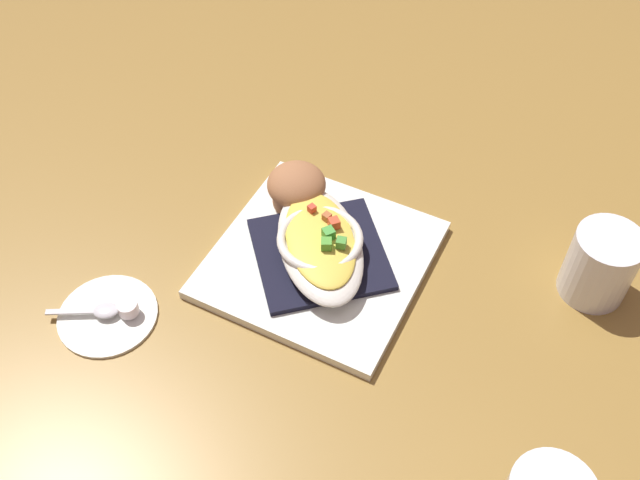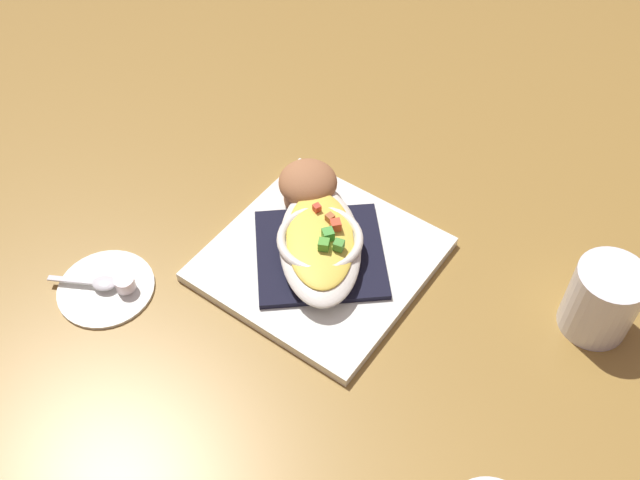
# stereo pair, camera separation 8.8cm
# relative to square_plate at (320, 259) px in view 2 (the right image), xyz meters

# --- Properties ---
(ground_plane) EXTENTS (2.60, 2.60, 0.00)m
(ground_plane) POSITION_rel_square_plate_xyz_m (0.00, 0.00, -0.01)
(ground_plane) COLOR olive
(square_plate) EXTENTS (0.28, 0.28, 0.01)m
(square_plate) POSITION_rel_square_plate_xyz_m (0.00, 0.00, 0.00)
(square_plate) COLOR white
(square_plate) RESTS_ON ground_plane
(folded_napkin) EXTENTS (0.21, 0.21, 0.01)m
(folded_napkin) POSITION_rel_square_plate_xyz_m (0.00, 0.00, 0.01)
(folded_napkin) COLOR black
(folded_napkin) RESTS_ON square_plate
(gratin_dish) EXTENTS (0.21, 0.18, 0.04)m
(gratin_dish) POSITION_rel_square_plate_xyz_m (-0.00, 0.00, 0.03)
(gratin_dish) COLOR silver
(gratin_dish) RESTS_ON folded_napkin
(muffin) EXTENTS (0.08, 0.08, 0.05)m
(muffin) POSITION_rel_square_plate_xyz_m (-0.08, -0.06, 0.03)
(muffin) COLOR #A16840
(muffin) RESTS_ON square_plate
(coffee_mug) EXTENTS (0.11, 0.08, 0.09)m
(coffee_mug) POSITION_rel_square_plate_xyz_m (-0.07, 0.32, 0.04)
(coffee_mug) COLOR silver
(coffee_mug) RESTS_ON ground_plane
(creamer_saucer) EXTENTS (0.12, 0.12, 0.01)m
(creamer_saucer) POSITION_rel_square_plate_xyz_m (0.16, -0.21, -0.00)
(creamer_saucer) COLOR white
(creamer_saucer) RESTS_ON ground_plane
(spoon) EXTENTS (0.04, 0.08, 0.01)m
(spoon) POSITION_rel_square_plate_xyz_m (0.16, -0.22, 0.01)
(spoon) COLOR silver
(spoon) RESTS_ON creamer_saucer
(creamer_cup_0) EXTENTS (0.02, 0.02, 0.02)m
(creamer_cup_0) POSITION_rel_square_plate_xyz_m (0.15, -0.19, 0.01)
(creamer_cup_0) COLOR white
(creamer_cup_0) RESTS_ON creamer_saucer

